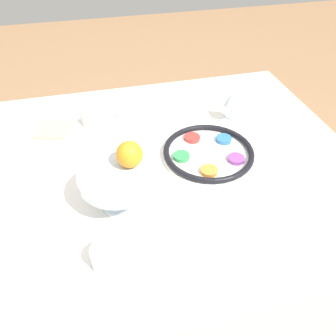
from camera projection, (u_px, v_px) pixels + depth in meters
ground_plane at (154, 279)px, 1.58m from camera, size 8.00×8.00×0.00m
dining_table at (152, 232)px, 1.33m from camera, size 1.43×1.09×0.73m
seder_plate at (208, 153)px, 1.11m from camera, size 0.31×0.31×0.03m
wine_glass at (233, 99)px, 1.22m from camera, size 0.07×0.07×0.13m
fruit_stand at (118, 179)px, 0.90m from camera, size 0.22×0.22×0.12m
orange_fruit at (129, 154)px, 0.88m from camera, size 0.07×0.07×0.07m
bread_plate at (53, 131)px, 1.22m from camera, size 0.20×0.20×0.02m
napkin_roll at (100, 114)px, 1.27m from camera, size 0.16×0.09×0.05m
cup_near at (106, 257)px, 0.79m from camera, size 0.07×0.07×0.06m
spoon at (103, 112)px, 1.32m from camera, size 0.15×0.02×0.01m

